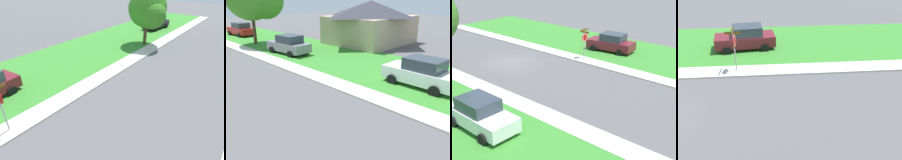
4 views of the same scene
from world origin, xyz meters
TOP-DOWN VIEW (x-y plane):
  - sidewalk_west at (-4.70, 12.00)m, footprint 1.40×56.00m
  - lawn_west at (-9.40, 12.00)m, footprint 8.00×56.00m
  - stop_sign_far_corner at (-4.71, 4.34)m, footprint 0.92×0.92m
  - car_maroon_far_down_street at (-8.40, 4.64)m, footprint 2.44×4.49m

SIDE VIEW (x-z plane):
  - lawn_west at x=-9.40m, z-range 0.00..0.08m
  - sidewalk_west at x=-4.70m, z-range 0.00..0.10m
  - car_maroon_far_down_street at x=-8.40m, z-range -0.01..1.75m
  - stop_sign_far_corner at x=-4.71m, z-range 0.50..3.27m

